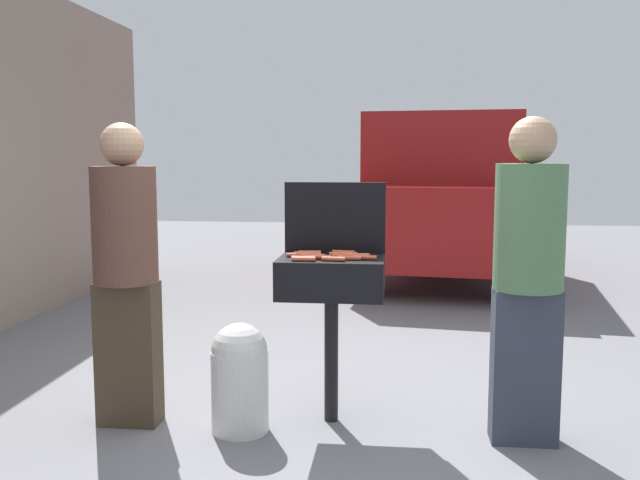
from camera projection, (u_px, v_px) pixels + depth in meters
ground_plane at (306, 414)px, 4.22m from camera, size 24.00×24.00×0.00m
bbq_grill at (331, 283)px, 4.03m from camera, size 0.60×0.44×0.96m
grill_lid_open at (335, 218)px, 4.20m from camera, size 0.60×0.05×0.42m
hot_dog_0 at (343, 252)px, 4.14m from camera, size 0.13×0.04×0.03m
hot_dog_1 at (310, 254)px, 4.05m from camera, size 0.13×0.03×0.03m
hot_dog_2 at (303, 258)px, 3.90m from camera, size 0.13×0.03×0.03m
hot_dog_3 at (349, 258)px, 3.91m from camera, size 0.13×0.04×0.03m
hot_dog_4 at (310, 253)px, 4.12m from camera, size 0.13×0.04×0.03m
hot_dog_5 at (346, 254)px, 4.08m from camera, size 0.13×0.04×0.03m
hot_dog_6 at (320, 257)px, 3.94m from camera, size 0.13×0.04×0.03m
hot_dog_7 at (343, 256)px, 3.97m from camera, size 0.13×0.04×0.03m
hot_dog_8 at (333, 259)px, 3.87m from camera, size 0.13×0.04×0.03m
hot_dog_9 at (365, 258)px, 3.93m from camera, size 0.13×0.03×0.03m
hot_dog_10 at (341, 254)px, 4.05m from camera, size 0.13×0.04×0.03m
hot_dog_11 at (304, 259)px, 3.87m from camera, size 0.13×0.03×0.03m
hot_dog_12 at (313, 256)px, 3.98m from camera, size 0.13×0.03×0.03m
hot_dog_13 at (306, 253)px, 4.09m from camera, size 0.13×0.03×0.03m
hot_dog_14 at (358, 255)px, 4.01m from camera, size 0.13×0.03×0.03m
hot_dog_15 at (298, 255)px, 4.02m from camera, size 0.13×0.03×0.03m
propane_tank at (240, 375)px, 3.93m from camera, size 0.32×0.32×0.62m
person_left at (126, 263)px, 3.97m from camera, size 0.36×0.36×1.72m
person_right at (528, 269)px, 3.72m from camera, size 0.37×0.37×1.74m
parked_minivan at (448, 195)px, 9.08m from camera, size 2.48×4.61×2.02m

